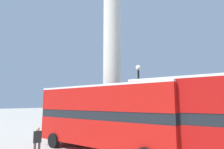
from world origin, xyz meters
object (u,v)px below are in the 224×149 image
Objects in this scene: monument_column at (112,79)px; pedestrian_near_lamp at (37,140)px; bus_b at (105,115)px; street_lamp at (139,101)px.

pedestrian_near_lamp is at bearing -86.04° from monument_column.
bus_b is 4.35m from pedestrian_near_lamp.
monument_column is at bearing -149.09° from pedestrian_near_lamp.
street_lamp is (0.95, 2.93, 0.90)m from bus_b.
monument_column is at bearing 123.53° from bus_b.
monument_column is 1.82× the size of bus_b.
pedestrian_near_lamp is (-2.37, -3.38, -1.39)m from bus_b.
bus_b is 6.14× the size of pedestrian_near_lamp.
monument_column is 4.79m from street_lamp.
street_lamp reaches higher than bus_b.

